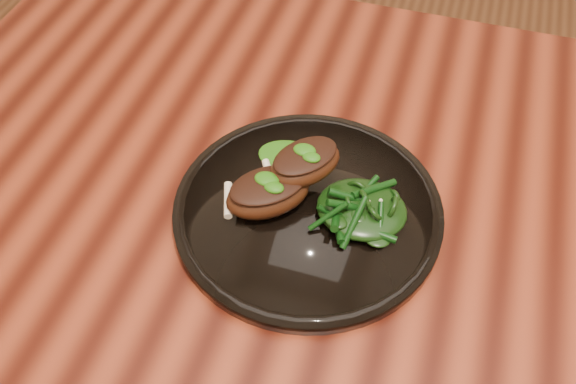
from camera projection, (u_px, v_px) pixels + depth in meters
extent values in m
cube|color=#350D06|center=(502.00, 236.00, 0.77)|extent=(1.60, 0.80, 0.04)
cylinder|color=#34180B|center=(128.00, 138.00, 1.40)|extent=(0.06, 0.06, 0.71)
cylinder|color=black|center=(308.00, 211.00, 0.75)|extent=(0.31, 0.31, 0.02)
torus|color=black|center=(308.00, 210.00, 0.75)|extent=(0.31, 0.31, 0.02)
cylinder|color=black|center=(308.00, 208.00, 0.75)|extent=(0.21, 0.21, 0.00)
ellipsoid|color=#3C1A0B|center=(268.00, 194.00, 0.73)|extent=(0.12, 0.11, 0.04)
ellipsoid|color=black|center=(268.00, 185.00, 0.72)|extent=(0.10, 0.10, 0.01)
cylinder|color=beige|center=(228.00, 200.00, 0.74)|extent=(0.03, 0.05, 0.01)
ellipsoid|color=#164F08|center=(267.00, 182.00, 0.72)|extent=(0.03, 0.02, 0.01)
ellipsoid|color=#3C1A0B|center=(305.00, 164.00, 0.74)|extent=(0.10, 0.11, 0.04)
ellipsoid|color=black|center=(305.00, 156.00, 0.73)|extent=(0.09, 0.10, 0.01)
cylinder|color=beige|center=(270.00, 175.00, 0.74)|extent=(0.03, 0.04, 0.01)
ellipsoid|color=#164F08|center=(305.00, 152.00, 0.73)|extent=(0.03, 0.02, 0.01)
ellipsoid|color=#164F08|center=(292.00, 157.00, 0.79)|extent=(0.09, 0.06, 0.01)
ellipsoid|color=black|center=(362.00, 209.00, 0.73)|extent=(0.10, 0.09, 0.02)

